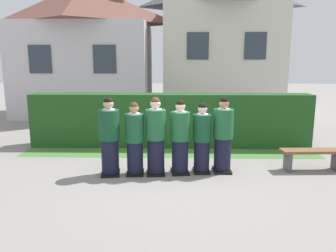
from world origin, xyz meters
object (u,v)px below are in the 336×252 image
object	(u,v)px
student_front_row_5	(223,137)
student_front_row_2	(156,138)
student_front_row_3	(180,139)
student_front_row_1	(135,141)
wooden_bench	(313,155)
student_front_row_0	(110,138)
student_front_row_4	(202,140)

from	to	relation	value
student_front_row_5	student_front_row_2	bearing A→B (deg)	-172.88
student_front_row_3	student_front_row_5	size ratio (longest dim) A/B	0.97
student_front_row_2	student_front_row_5	world-z (taller)	student_front_row_2
student_front_row_2	student_front_row_1	bearing A→B (deg)	-175.09
wooden_bench	student_front_row_2	bearing A→B (deg)	-174.99
student_front_row_0	student_front_row_1	xyz separation A→B (m)	(0.53, 0.04, -0.05)
student_front_row_2	wooden_bench	bearing A→B (deg)	5.01
student_front_row_0	wooden_bench	bearing A→B (deg)	4.88
student_front_row_4	wooden_bench	size ratio (longest dim) A/B	1.08
student_front_row_3	wooden_bench	xyz separation A→B (m)	(2.96, 0.24, -0.41)
student_front_row_1	student_front_row_2	bearing A→B (deg)	4.91
student_front_row_0	student_front_row_1	size ratio (longest dim) A/B	1.07
student_front_row_0	student_front_row_4	bearing A→B (deg)	6.03
student_front_row_1	student_front_row_5	bearing A→B (deg)	6.61
student_front_row_4	wooden_bench	distance (m)	2.52
student_front_row_1	student_front_row_2	distance (m)	0.45
student_front_row_0	student_front_row_4	distance (m)	1.99
student_front_row_5	student_front_row_1	bearing A→B (deg)	-173.39
student_front_row_5	wooden_bench	bearing A→B (deg)	3.47
student_front_row_1	student_front_row_3	xyz separation A→B (m)	(0.97, 0.10, 0.02)
student_front_row_1	student_front_row_5	distance (m)	1.92
student_front_row_0	student_front_row_5	xyz separation A→B (m)	(2.44, 0.26, -0.01)
student_front_row_3	student_front_row_4	size ratio (longest dim) A/B	1.05
student_front_row_4	student_front_row_2	bearing A→B (deg)	-172.41
student_front_row_4	student_front_row_5	size ratio (longest dim) A/B	0.92
student_front_row_0	student_front_row_1	bearing A→B (deg)	4.02
student_front_row_3	student_front_row_1	bearing A→B (deg)	-174.06
student_front_row_4	wooden_bench	xyz separation A→B (m)	(2.48, 0.17, -0.38)
student_front_row_0	student_front_row_3	xyz separation A→B (m)	(1.50, 0.14, -0.03)
student_front_row_1	student_front_row_4	bearing A→B (deg)	6.76
student_front_row_4	wooden_bench	bearing A→B (deg)	3.96
student_front_row_4	student_front_row_3	bearing A→B (deg)	-171.56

